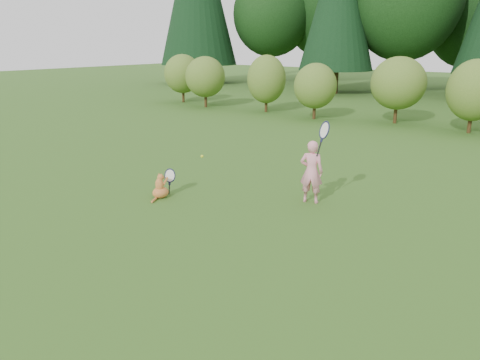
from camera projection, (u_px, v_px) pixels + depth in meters
The scene contains 5 objects.
ground at pixel (206, 223), 8.85m from camera, with size 100.00×100.00×0.00m, color #304F16.
shrub_row at pixel (423, 92), 18.37m from camera, with size 28.00×3.00×2.80m, color #466D22, non-canonical shape.
child at pixel (312, 170), 9.80m from camera, with size 0.81×0.58×2.00m.
cat at pixel (161, 185), 10.25m from camera, with size 0.38×0.73×0.75m.
tennis_ball at pixel (202, 156), 10.60m from camera, with size 0.07×0.07×0.07m.
Camera 1 is at (5.50, -6.18, 3.31)m, focal length 35.00 mm.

